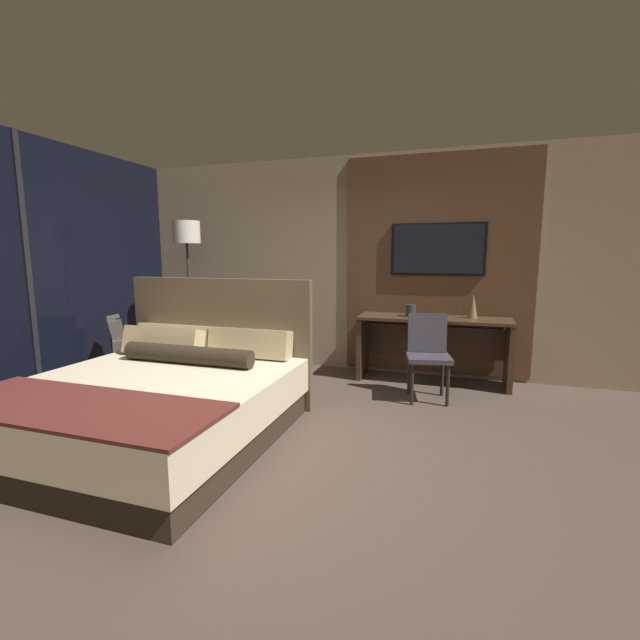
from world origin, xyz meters
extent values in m
plane|color=#4C3D33|center=(0.00, 0.00, 0.00)|extent=(16.00, 16.00, 0.00)
cube|color=tan|center=(0.00, 2.60, 1.40)|extent=(7.20, 0.06, 2.80)
cube|color=brown|center=(1.10, 2.56, 1.40)|extent=(2.27, 0.03, 2.70)
cube|color=black|center=(-3.00, 0.40, 1.40)|extent=(0.02, 6.00, 2.80)
cube|color=black|center=(-2.98, 0.40, 1.40)|extent=(0.04, 0.06, 2.80)
cube|color=black|center=(-2.98, 0.40, 0.04)|extent=(0.05, 6.00, 0.08)
cube|color=#33281E|center=(-0.98, -0.22, 0.11)|extent=(1.94, 2.05, 0.22)
cube|color=beige|center=(-0.98, -0.22, 0.38)|extent=(2.00, 2.11, 0.32)
cube|color=#56231E|center=(-0.98, -0.91, 0.55)|extent=(2.02, 0.74, 0.02)
cube|color=brown|center=(-0.98, 0.87, 0.65)|extent=(2.04, 0.08, 1.30)
cube|color=tan|center=(-1.41, 0.73, 0.68)|extent=(0.84, 0.23, 0.31)
cube|color=tan|center=(-0.55, 0.73, 0.68)|extent=(0.84, 0.23, 0.31)
cube|color=tan|center=(-1.41, 0.52, 0.68)|extent=(0.84, 0.25, 0.32)
cylinder|color=#2D2319|center=(-0.98, 0.32, 0.62)|extent=(1.30, 0.17, 0.17)
cube|color=#422D1E|center=(1.10, 2.25, 0.78)|extent=(1.77, 0.55, 0.03)
cube|color=#422D1E|center=(0.25, 2.25, 0.38)|extent=(0.06, 0.50, 0.76)
cube|color=#422D1E|center=(1.96, 2.25, 0.38)|extent=(0.06, 0.50, 0.76)
cube|color=#422D1E|center=(1.10, 2.51, 0.46)|extent=(1.65, 0.02, 0.38)
cube|color=black|center=(1.10, 2.52, 1.60)|extent=(1.13, 0.04, 0.63)
cube|color=black|center=(1.10, 2.50, 1.60)|extent=(1.06, 0.01, 0.58)
cube|color=#38333D|center=(1.11, 1.55, 0.46)|extent=(0.52, 0.50, 0.05)
cube|color=#38333D|center=(1.07, 1.73, 0.70)|extent=(0.42, 0.18, 0.42)
cylinder|color=black|center=(0.96, 1.35, 0.22)|extent=(0.04, 0.04, 0.44)
cylinder|color=black|center=(1.31, 1.42, 0.22)|extent=(0.04, 0.04, 0.44)
cylinder|color=black|center=(0.90, 1.68, 0.22)|extent=(0.04, 0.04, 0.44)
cylinder|color=black|center=(1.25, 1.76, 0.22)|extent=(0.04, 0.04, 0.44)
cube|color=#47423D|center=(-2.25, 1.23, 0.22)|extent=(0.90, 0.91, 0.44)
cube|color=#47423D|center=(-2.45, 1.03, 0.62)|extent=(0.54, 0.53, 0.38)
cube|color=#47423D|center=(-2.02, 1.00, 0.29)|extent=(0.58, 0.59, 0.58)
cube|color=#47423D|center=(-2.49, 1.46, 0.29)|extent=(0.58, 0.59, 0.58)
cylinder|color=#282623|center=(-1.95, 1.77, 0.01)|extent=(0.28, 0.28, 0.03)
cylinder|color=#332D28|center=(-1.95, 1.77, 0.86)|extent=(0.03, 0.03, 1.72)
cylinder|color=silver|center=(-1.95, 1.77, 1.82)|extent=(0.34, 0.34, 0.28)
cone|color=#846647|center=(1.54, 2.34, 0.94)|extent=(0.11, 0.11, 0.29)
cylinder|color=#333338|center=(0.83, 2.25, 0.87)|extent=(0.12, 0.12, 0.15)
camera|label=1|loc=(1.38, -2.97, 1.53)|focal=24.00mm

